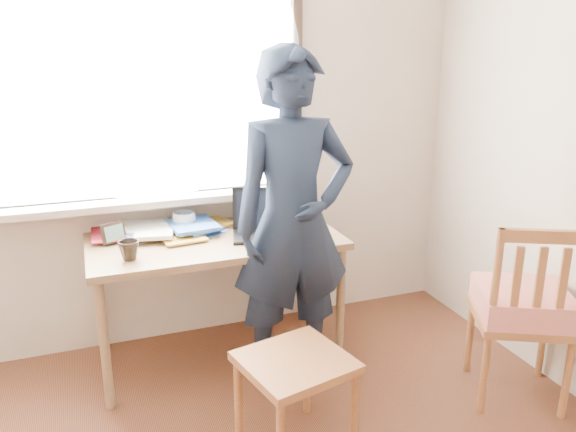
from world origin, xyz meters
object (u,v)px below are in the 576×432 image
object	(u,v)px
desk	(216,251)
mug_white	(184,221)
mug_dark	(129,250)
side_chair	(523,306)
laptop	(265,224)
person	(294,223)
work_chair	(295,373)

from	to	relation	value
desk	mug_white	xyz separation A→B (m)	(-0.13, 0.21, 0.13)
desk	mug_dark	distance (m)	0.53
mug_white	mug_dark	size ratio (longest dim) A/B	1.27
side_chair	desk	bearing A→B (deg)	145.98
desk	laptop	distance (m)	0.32
mug_dark	person	distance (m)	0.86
work_chair	person	world-z (taller)	person
mug_dark	side_chair	bearing A→B (deg)	-22.15
side_chair	person	distance (m)	1.25
mug_dark	side_chair	xyz separation A→B (m)	(1.87, -0.76, -0.28)
mug_dark	side_chair	world-z (taller)	side_chair
mug_white	mug_dark	bearing A→B (deg)	-132.52
desk	work_chair	distance (m)	0.96
mug_white	person	distance (m)	0.74
desk	person	distance (m)	0.54
laptop	side_chair	xyz separation A→B (m)	(1.09, -0.90, -0.29)
laptop	person	bearing A→B (deg)	-79.14
mug_dark	work_chair	distance (m)	1.05
laptop	work_chair	world-z (taller)	laptop
desk	mug_white	bearing A→B (deg)	122.54
desk	person	xyz separation A→B (m)	(0.35, -0.34, 0.23)
work_chair	side_chair	bearing A→B (deg)	-1.11
desk	laptop	world-z (taller)	laptop
laptop	work_chair	xyz separation A→B (m)	(-0.15, -0.88, -0.42)
laptop	work_chair	distance (m)	0.99
mug_dark	person	bearing A→B (deg)	-11.07
mug_dark	work_chair	xyz separation A→B (m)	(0.63, -0.74, -0.41)
person	mug_white	bearing A→B (deg)	132.45
mug_dark	person	xyz separation A→B (m)	(0.83, -0.16, 0.10)
laptop	mug_dark	bearing A→B (deg)	-169.52
person	side_chair	bearing A→B (deg)	-29.05
mug_white	person	bearing A→B (deg)	-48.53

